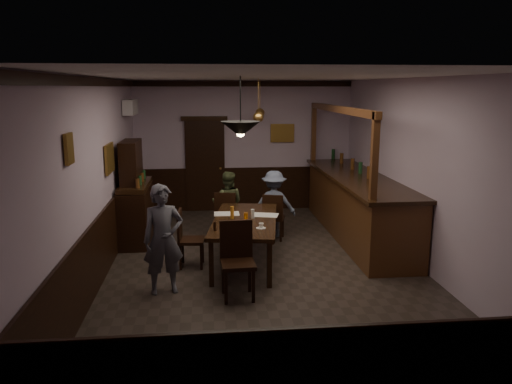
{
  "coord_description": "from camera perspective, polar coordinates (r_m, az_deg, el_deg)",
  "views": [
    {
      "loc": [
        -0.9,
        -7.52,
        2.85
      ],
      "look_at": [
        -0.07,
        0.49,
        1.15
      ],
      "focal_mm": 35.0,
      "sensor_mm": 36.0,
      "label": 1
    }
  ],
  "objects": [
    {
      "name": "newspaper_left",
      "position": [
        8.42,
        -3.37,
        -2.5
      ],
      "size": [
        0.42,
        0.3,
        0.01
      ],
      "primitive_type": "cube",
      "rotation": [
        0.0,
        0.0,
        -0.01
      ],
      "color": "silver",
      "rests_on": "dining_table"
    },
    {
      "name": "person_seated_left",
      "position": [
        9.67,
        -3.28,
        -1.34
      ],
      "size": [
        0.69,
        0.57,
        1.27
      ],
      "primitive_type": "imported",
      "rotation": [
        0.0,
        0.0,
        2.98
      ],
      "color": "#495332",
      "rests_on": "ground"
    },
    {
      "name": "room",
      "position": [
        7.69,
        0.92,
        1.81
      ],
      "size": [
        5.01,
        8.01,
        3.01
      ],
      "color": "#2D2621",
      "rests_on": "ground"
    },
    {
      "name": "pastry_plate",
      "position": [
        7.59,
        -1.9,
        -4.07
      ],
      "size": [
        0.22,
        0.22,
        0.01
      ],
      "primitive_type": "cylinder",
      "color": "white",
      "rests_on": "dining_table"
    },
    {
      "name": "person_seated_right",
      "position": [
        9.62,
        2.06,
        -1.35
      ],
      "size": [
        0.9,
        0.62,
        1.29
      ],
      "primitive_type": "imported",
      "rotation": [
        0.0,
        0.0,
        2.96
      ],
      "color": "slate",
      "rests_on": "ground"
    },
    {
      "name": "ac_unit",
      "position": [
        10.53,
        -14.16,
        9.39
      ],
      "size": [
        0.2,
        0.85,
        0.3
      ],
      "color": "white",
      "rests_on": "ground"
    },
    {
      "name": "newspaper_right",
      "position": [
        8.32,
        1.08,
        -2.65
      ],
      "size": [
        0.48,
        0.4,
        0.01
      ],
      "primitive_type": "cube",
      "rotation": [
        0.0,
        0.0,
        -0.26
      ],
      "color": "silver",
      "rests_on": "dining_table"
    },
    {
      "name": "pepper_mill",
      "position": [
        7.45,
        -4.73,
        -3.91
      ],
      "size": [
        0.04,
        0.04,
        0.14
      ],
      "primitive_type": "cylinder",
      "color": "black",
      "rests_on": "dining_table"
    },
    {
      "name": "pastry_ring_b",
      "position": [
        7.61,
        -1.47,
        -3.82
      ],
      "size": [
        0.13,
        0.13,
        0.04
      ],
      "primitive_type": "torus",
      "color": "#C68C47",
      "rests_on": "pastry_plate"
    },
    {
      "name": "coffee_cup",
      "position": [
        7.55,
        0.6,
        -3.84
      ],
      "size": [
        0.09,
        0.09,
        0.07
      ],
      "primitive_type": "imported",
      "rotation": [
        0.0,
        0.0,
        -0.15
      ],
      "color": "white",
      "rests_on": "saucer"
    },
    {
      "name": "pastry_ring_a",
      "position": [
        7.53,
        -2.24,
        -4.0
      ],
      "size": [
        0.13,
        0.13,
        0.04
      ],
      "primitive_type": "torus",
      "color": "#C68C47",
      "rests_on": "pastry_plate"
    },
    {
      "name": "picture_left_small",
      "position": [
        6.16,
        -20.59,
        4.66
      ],
      "size": [
        0.04,
        0.28,
        0.36
      ],
      "color": "olive",
      "rests_on": "ground"
    },
    {
      "name": "napkin",
      "position": [
        7.85,
        -1.64,
        -3.58
      ],
      "size": [
        0.17,
        0.17,
        0.0
      ],
      "primitive_type": "cube",
      "rotation": [
        0.0,
        0.0,
        -0.15
      ],
      "color": "#FBC05C",
      "rests_on": "dining_table"
    },
    {
      "name": "chair_far_left",
      "position": [
        9.43,
        -3.46,
        -2.46
      ],
      "size": [
        0.47,
        0.47,
        0.93
      ],
      "rotation": [
        0.0,
        0.0,
        2.96
      ],
      "color": "black",
      "rests_on": "ground"
    },
    {
      "name": "picture_left_large",
      "position": [
        8.54,
        -16.4,
        3.7
      ],
      "size": [
        0.04,
        0.62,
        0.48
      ],
      "color": "olive",
      "rests_on": "ground"
    },
    {
      "name": "pendant_iron",
      "position": [
        7.06,
        -1.78,
        7.19
      ],
      "size": [
        0.56,
        0.56,
        0.84
      ],
      "color": "black",
      "rests_on": "ground"
    },
    {
      "name": "dining_table",
      "position": [
        8.12,
        -1.26,
        -3.53
      ],
      "size": [
        1.32,
        2.33,
        0.75
      ],
      "rotation": [
        0.0,
        0.0,
        -0.15
      ],
      "color": "black",
      "rests_on": "ground"
    },
    {
      "name": "chair_far_right",
      "position": [
        9.39,
        1.98,
        -2.64
      ],
      "size": [
        0.48,
        0.48,
        0.89
      ],
      "rotation": [
        0.0,
        0.0,
        2.87
      ],
      "color": "black",
      "rests_on": "ground"
    },
    {
      "name": "pendant_brass_far",
      "position": [
        10.89,
        0.45,
        9.01
      ],
      "size": [
        0.2,
        0.2,
        0.81
      ],
      "color": "#BF8C3F",
      "rests_on": "ground"
    },
    {
      "name": "person_standing",
      "position": [
        7.06,
        -10.55,
        -5.34
      ],
      "size": [
        0.63,
        0.48,
        1.55
      ],
      "primitive_type": "imported",
      "rotation": [
        0.0,
        0.0,
        0.22
      ],
      "color": "#4C4C56",
      "rests_on": "ground"
    },
    {
      "name": "saucer",
      "position": [
        7.56,
        0.56,
        -4.15
      ],
      "size": [
        0.15,
        0.15,
        0.01
      ],
      "primitive_type": "cylinder",
      "color": "white",
      "rests_on": "dining_table"
    },
    {
      "name": "pendant_brass_mid",
      "position": [
        9.36,
        0.26,
        8.54
      ],
      "size": [
        0.2,
        0.2,
        0.81
      ],
      "color": "#BF8C3F",
      "rests_on": "ground"
    },
    {
      "name": "chair_near",
      "position": [
        6.9,
        -2.17,
        -7.31
      ],
      "size": [
        0.48,
        0.48,
        1.05
      ],
      "rotation": [
        0.0,
        0.0,
        0.05
      ],
      "color": "black",
      "rests_on": "ground"
    },
    {
      "name": "chair_side",
      "position": [
        8.09,
        -7.94,
        -4.99
      ],
      "size": [
        0.43,
        0.43,
        0.93
      ],
      "rotation": [
        0.0,
        0.0,
        1.5
      ],
      "color": "black",
      "rests_on": "ground"
    },
    {
      "name": "beer_glass",
      "position": [
        8.11,
        -2.74,
        -2.36
      ],
      "size": [
        0.06,
        0.06,
        0.2
      ],
      "primitive_type": "cylinder",
      "color": "#BF721E",
      "rests_on": "dining_table"
    },
    {
      "name": "picture_back",
      "position": [
        11.66,
        3.03,
        6.74
      ],
      "size": [
        0.55,
        0.04,
        0.42
      ],
      "color": "olive",
      "rests_on": "ground"
    },
    {
      "name": "sideboard",
      "position": [
        9.54,
        -13.64,
        -1.07
      ],
      "size": [
        0.51,
        1.43,
        1.89
      ],
      "color": "black",
      "rests_on": "ground"
    },
    {
      "name": "water_glass",
      "position": [
        8.12,
        -0.38,
        -2.5
      ],
      "size": [
        0.06,
        0.06,
        0.15
      ],
      "primitive_type": "cylinder",
      "color": "silver",
      "rests_on": "dining_table"
    },
    {
      "name": "soda_can",
      "position": [
        8.02,
        -1.16,
        -2.8
      ],
      "size": [
        0.07,
        0.07,
        0.12
      ],
      "primitive_type": "cylinder",
      "color": "orange",
      "rests_on": "dining_table"
    },
    {
      "name": "door_back",
      "position": [
        11.61,
        -5.83,
        2.94
      ],
      "size": [
        0.9,
        0.06,
        2.1
      ],
      "primitive_type": "cube",
      "color": "black",
      "rests_on": "ground"
    },
    {
      "name": "bar_counter",
      "position": [
        9.8,
        11.44,
        -1.4
      ],
      "size": [
        1.04,
        4.47,
        2.5
      ],
      "color": "#4B2714",
      "rests_on": "ground"
    }
  ]
}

